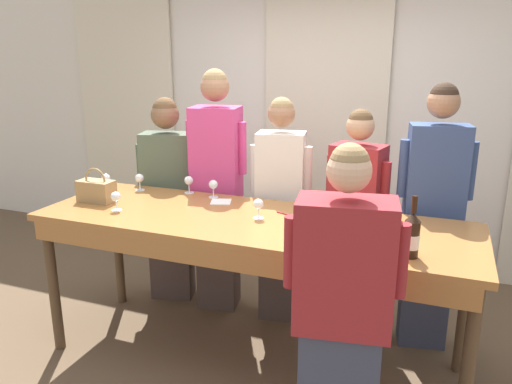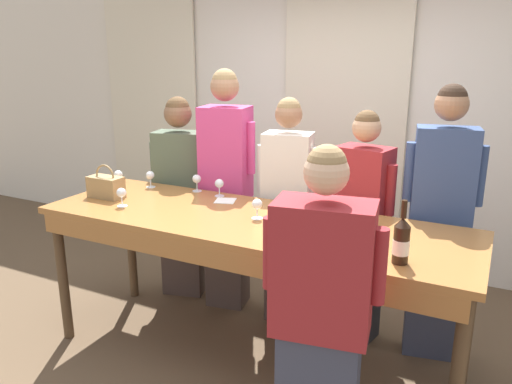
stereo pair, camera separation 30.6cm
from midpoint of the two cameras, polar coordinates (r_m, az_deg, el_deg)
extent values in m
plane|color=brown|center=(3.57, -3.12, -18.50)|extent=(18.00, 18.00, 0.00)
cube|color=silver|center=(4.82, 6.17, 8.43)|extent=(12.00, 0.06, 2.80)
cube|color=beige|center=(5.75, -16.03, 8.53)|extent=(1.16, 0.03, 2.69)
cube|color=beige|center=(4.77, 5.94, 7.67)|extent=(1.16, 0.03, 2.69)
cube|color=#9E6633|center=(3.13, -3.39, -3.47)|extent=(2.76, 0.87, 0.04)
cube|color=#9E6633|center=(2.80, -6.94, -7.69)|extent=(2.65, 0.03, 0.12)
cylinder|color=#4C3823|center=(3.76, -24.39, -9.74)|extent=(0.07, 0.07, 0.96)
cylinder|color=#4C3823|center=(2.78, 20.02, -18.68)|extent=(0.07, 0.07, 0.96)
cylinder|color=#4C3823|center=(4.25, -17.52, -6.11)|extent=(0.07, 0.07, 0.96)
cylinder|color=#4C3823|center=(3.41, 20.39, -11.97)|extent=(0.07, 0.07, 0.96)
cylinder|color=black|center=(2.59, 14.13, -5.32)|extent=(0.08, 0.08, 0.19)
cone|color=black|center=(2.56, 14.30, -2.88)|extent=(0.08, 0.08, 0.04)
cylinder|color=black|center=(2.54, 14.40, -1.45)|extent=(0.03, 0.03, 0.09)
cylinder|color=white|center=(2.60, 14.11, -5.52)|extent=(0.08, 0.08, 0.08)
cube|color=#997A4C|center=(3.66, -20.09, 0.05)|extent=(0.25, 0.13, 0.15)
torus|color=#997A4C|center=(3.64, -20.21, 1.30)|extent=(0.17, 0.01, 0.17)
cylinder|color=white|center=(3.95, -18.84, 0.18)|extent=(0.07, 0.07, 0.00)
cylinder|color=white|center=(3.95, -18.88, 0.66)|extent=(0.01, 0.01, 0.06)
sphere|color=white|center=(3.93, -18.96, 1.49)|extent=(0.06, 0.06, 0.06)
cylinder|color=white|center=(3.59, -7.32, -0.61)|extent=(0.07, 0.07, 0.00)
cylinder|color=white|center=(3.58, -7.34, -0.09)|extent=(0.01, 0.01, 0.06)
sphere|color=white|center=(3.57, -7.38, 0.83)|extent=(0.06, 0.06, 0.06)
cylinder|color=white|center=(3.11, 2.60, -3.10)|extent=(0.07, 0.07, 0.00)
cylinder|color=white|center=(3.10, 2.61, -2.51)|extent=(0.01, 0.01, 0.06)
sphere|color=white|center=(3.08, 2.62, -1.46)|extent=(0.06, 0.06, 0.06)
cylinder|color=white|center=(3.12, -2.54, -3.06)|extent=(0.07, 0.07, 0.00)
cylinder|color=white|center=(3.11, -2.55, -2.46)|extent=(0.01, 0.01, 0.06)
sphere|color=white|center=(3.09, -2.56, -1.42)|extent=(0.06, 0.06, 0.06)
cylinder|color=white|center=(3.73, -9.99, -0.11)|extent=(0.07, 0.07, 0.00)
cylinder|color=white|center=(3.72, -10.02, 0.39)|extent=(0.01, 0.01, 0.06)
sphere|color=white|center=(3.71, -10.06, 1.28)|extent=(0.06, 0.06, 0.06)
sphere|color=beige|center=(3.71, -10.05, 1.16)|extent=(0.04, 0.04, 0.04)
cylinder|color=white|center=(3.88, -15.32, 0.20)|extent=(0.07, 0.07, 0.00)
cylinder|color=white|center=(3.87, -15.36, 0.68)|extent=(0.01, 0.01, 0.06)
sphere|color=white|center=(3.86, -15.42, 1.53)|extent=(0.06, 0.06, 0.06)
sphere|color=beige|center=(3.86, -15.41, 1.42)|extent=(0.04, 0.04, 0.04)
cylinder|color=white|center=(3.44, -18.12, -2.03)|extent=(0.07, 0.07, 0.00)
cylinder|color=white|center=(3.43, -18.16, -1.49)|extent=(0.01, 0.01, 0.06)
sphere|color=white|center=(3.41, -18.25, -0.53)|extent=(0.06, 0.06, 0.06)
cube|color=white|center=(3.48, -6.56, -1.14)|extent=(0.17, 0.17, 0.00)
cylinder|color=maroon|center=(3.18, 0.76, -2.61)|extent=(0.14, 0.05, 0.01)
cube|color=#473833|center=(4.28, -11.64, -6.81)|extent=(0.37, 0.27, 0.78)
cube|color=#4C5B47|center=(4.07, -12.18, 2.30)|extent=(0.44, 0.32, 0.62)
sphere|color=brown|center=(3.99, -12.56, 8.61)|extent=(0.22, 0.22, 0.22)
sphere|color=brown|center=(3.98, -12.59, 9.15)|extent=(0.19, 0.19, 0.19)
cylinder|color=#4C5B47|center=(3.99, -9.25, 2.88)|extent=(0.09, 0.09, 0.34)
cylinder|color=#4C5B47|center=(4.13, -15.09, 2.98)|extent=(0.09, 0.09, 0.34)
cube|color=#473833|center=(4.05, -6.49, -6.96)|extent=(0.34, 0.28, 0.90)
cube|color=#C63D7A|center=(3.81, -6.86, 4.30)|extent=(0.40, 0.33, 0.71)
sphere|color=#9E7051|center=(3.75, -7.12, 11.83)|extent=(0.21, 0.21, 0.21)
sphere|color=#93754C|center=(3.75, -7.14, 12.40)|extent=(0.19, 0.19, 0.19)
cylinder|color=#C63D7A|center=(3.75, -3.98, 5.00)|extent=(0.08, 0.08, 0.39)
cylinder|color=#C63D7A|center=(3.87, -9.71, 5.16)|extent=(0.08, 0.08, 0.39)
cube|color=#473833|center=(3.88, 0.41, -8.68)|extent=(0.32, 0.25, 0.81)
cube|color=silver|center=(3.63, 0.43, 1.80)|extent=(0.38, 0.30, 0.64)
sphere|color=#9E7051|center=(3.55, 0.45, 8.90)|extent=(0.19, 0.19, 0.19)
sphere|color=#93754C|center=(3.55, 0.45, 9.44)|extent=(0.17, 0.17, 0.17)
cylinder|color=silver|center=(3.59, 3.45, 2.40)|extent=(0.08, 0.08, 0.35)
cylinder|color=silver|center=(3.66, -2.53, 2.67)|extent=(0.08, 0.08, 0.35)
cube|color=#28282D|center=(3.74, 8.55, -10.07)|extent=(0.33, 0.26, 0.78)
cube|color=maroon|center=(3.49, 9.02, 0.32)|extent=(0.39, 0.30, 0.62)
sphere|color=tan|center=(3.41, 9.33, 7.42)|extent=(0.19, 0.19, 0.19)
sphere|color=brown|center=(3.40, 9.36, 7.98)|extent=(0.17, 0.17, 0.17)
cylinder|color=maroon|center=(3.41, 12.05, 0.59)|extent=(0.08, 0.08, 0.34)
cylinder|color=maroon|center=(3.56, 6.18, 1.49)|extent=(0.08, 0.08, 0.34)
cube|color=#383D51|center=(3.66, 16.47, -10.37)|extent=(0.34, 0.23, 0.87)
cube|color=#334775|center=(3.40, 17.49, 1.58)|extent=(0.41, 0.27, 0.69)
sphere|color=#9E7051|center=(3.32, 18.18, 9.69)|extent=(0.20, 0.20, 0.20)
sphere|color=#332319|center=(3.32, 18.24, 10.30)|extent=(0.18, 0.18, 0.18)
cylinder|color=#334775|center=(3.42, 21.01, 2.24)|extent=(0.08, 0.08, 0.38)
cylinder|color=#334775|center=(3.37, 14.06, 2.61)|extent=(0.08, 0.08, 0.38)
cube|color=maroon|center=(2.26, 6.21, -8.48)|extent=(0.47, 0.31, 0.62)
sphere|color=#DBAD89|center=(2.11, 6.56, 2.40)|extent=(0.19, 0.19, 0.19)
sphere|color=#93754C|center=(2.11, 6.58, 3.30)|extent=(0.17, 0.17, 0.17)
cylinder|color=maroon|center=(2.27, 0.19, -6.96)|extent=(0.08, 0.08, 0.34)
cylinder|color=maroon|center=(2.23, 12.41, -7.77)|extent=(0.08, 0.08, 0.34)
camera|label=1|loc=(0.15, -92.78, -0.79)|focal=35.00mm
camera|label=2|loc=(0.15, 87.22, 0.79)|focal=35.00mm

